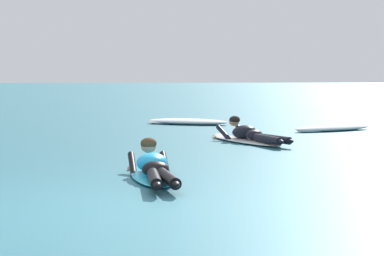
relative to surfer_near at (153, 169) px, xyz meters
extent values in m
plane|color=#2D6B7A|center=(-0.53, 8.13, -0.14)|extent=(120.00, 120.00, 0.00)
ellipsoid|color=#2DB2D1|center=(-0.01, 0.11, -0.11)|extent=(0.73, 1.95, 0.07)
ellipsoid|color=#2DB2D1|center=(-0.11, 1.01, -0.10)|extent=(0.21, 0.22, 0.06)
ellipsoid|color=#1E9EDB|center=(-0.02, 0.16, 0.06)|extent=(0.47, 0.73, 0.35)
ellipsoid|color=black|center=(0.02, -0.24, 0.03)|extent=(0.37, 0.31, 0.20)
cylinder|color=black|center=(0.01, -0.83, 0.00)|extent=(0.18, 0.88, 0.14)
ellipsoid|color=black|center=(0.03, -1.26, 0.00)|extent=(0.12, 0.23, 0.08)
cylinder|color=black|center=(0.16, -0.81, 0.00)|extent=(0.28, 0.88, 0.14)
ellipsoid|color=black|center=(0.23, -1.24, 0.00)|extent=(0.12, 0.23, 0.08)
cylinder|color=black|center=(-0.27, 0.52, -0.02)|extent=(0.15, 0.56, 0.32)
sphere|color=tan|center=(-0.31, 0.88, -0.12)|extent=(0.09, 0.09, 0.09)
cylinder|color=black|center=(0.16, 0.54, -0.02)|extent=(0.15, 0.56, 0.32)
sphere|color=tan|center=(0.13, 0.89, -0.12)|extent=(0.09, 0.09, 0.09)
sphere|color=tan|center=(-0.06, 0.56, 0.24)|extent=(0.21, 0.21, 0.21)
ellipsoid|color=#47331E|center=(-0.06, 0.54, 0.27)|extent=(0.24, 0.22, 0.16)
ellipsoid|color=white|center=(1.84, 4.63, -0.11)|extent=(1.47, 2.40, 0.07)
ellipsoid|color=white|center=(1.39, 5.68, -0.10)|extent=(0.27, 0.27, 0.06)
ellipsoid|color=black|center=(1.82, 4.68, 0.06)|extent=(0.62, 0.75, 0.34)
ellipsoid|color=black|center=(1.97, 4.33, 0.03)|extent=(0.42, 0.39, 0.20)
cylinder|color=black|center=(2.12, 3.76, 0.00)|extent=(0.43, 0.87, 0.14)
ellipsoid|color=black|center=(2.27, 3.35, 0.00)|extent=(0.18, 0.24, 0.08)
cylinder|color=black|center=(2.27, 3.83, 0.00)|extent=(0.51, 0.84, 0.14)
ellipsoid|color=black|center=(2.46, 3.43, 0.00)|extent=(0.18, 0.24, 0.08)
cylinder|color=black|center=(1.47, 4.92, -0.02)|extent=(0.33, 0.60, 0.35)
sphere|color=tan|center=(1.32, 5.29, -0.12)|extent=(0.09, 0.09, 0.09)
cylinder|color=black|center=(1.89, 5.08, -0.02)|extent=(0.33, 0.60, 0.35)
sphere|color=tan|center=(1.74, 5.42, -0.12)|extent=(0.09, 0.09, 0.09)
sphere|color=tan|center=(1.67, 5.03, 0.24)|extent=(0.21, 0.21, 0.21)
ellipsoid|color=black|center=(1.68, 5.01, 0.27)|extent=(0.28, 0.27, 0.16)
ellipsoid|color=white|center=(4.20, 7.03, -0.07)|extent=(2.12, 1.31, 0.14)
ellipsoid|color=white|center=(4.65, 7.31, -0.09)|extent=(0.79, 0.39, 0.10)
ellipsoid|color=white|center=(3.65, 6.74, -0.11)|extent=(0.79, 0.47, 0.08)
ellipsoid|color=white|center=(0.98, 9.20, -0.07)|extent=(2.26, 1.50, 0.15)
ellipsoid|color=white|center=(1.52, 9.08, -0.09)|extent=(0.83, 0.76, 0.11)
ellipsoid|color=white|center=(0.36, 9.39, -0.10)|extent=(0.81, 0.42, 0.08)
camera|label=1|loc=(-0.09, -9.07, 1.26)|focal=66.69mm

